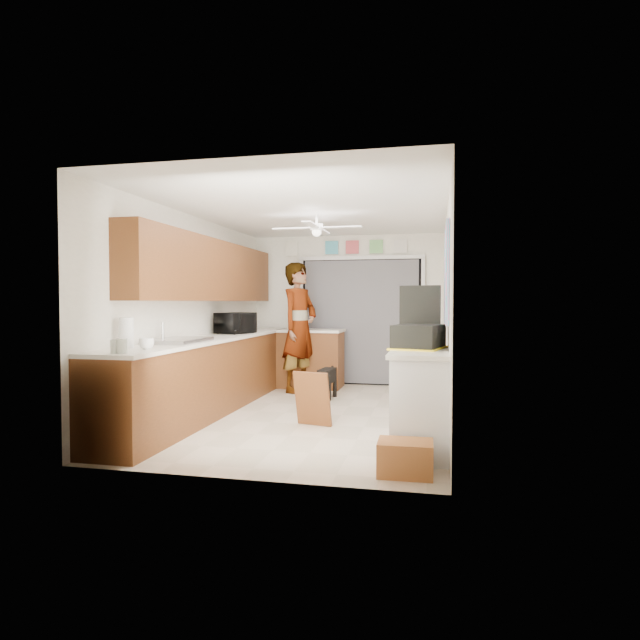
{
  "coord_description": "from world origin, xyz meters",
  "views": [
    {
      "loc": [
        1.49,
        -6.4,
        1.39
      ],
      "look_at": [
        0.0,
        0.4,
        1.15
      ],
      "focal_mm": 30.0,
      "sensor_mm": 36.0,
      "label": 1
    }
  ],
  "objects_px": {
    "suitcase": "(419,337)",
    "navy_crate": "(406,460)",
    "paper_towel_roll": "(126,333)",
    "cardboard_box": "(405,458)",
    "man": "(299,327)",
    "dog": "(327,382)",
    "cup": "(146,344)",
    "microwave": "(236,323)"
  },
  "relations": [
    {
      "from": "cup",
      "to": "cardboard_box",
      "type": "height_order",
      "value": "cup"
    },
    {
      "from": "dog",
      "to": "cardboard_box",
      "type": "bearing_deg",
      "value": -63.35
    },
    {
      "from": "microwave",
      "to": "dog",
      "type": "bearing_deg",
      "value": -56.76
    },
    {
      "from": "suitcase",
      "to": "man",
      "type": "height_order",
      "value": "man"
    },
    {
      "from": "cup",
      "to": "dog",
      "type": "xyz_separation_m",
      "value": [
        1.14,
        2.91,
        -0.75
      ]
    },
    {
      "from": "man",
      "to": "microwave",
      "type": "bearing_deg",
      "value": 162.57
    },
    {
      "from": "cardboard_box",
      "to": "paper_towel_roll",
      "type": "bearing_deg",
      "value": 172.3
    },
    {
      "from": "cardboard_box",
      "to": "cup",
      "type": "bearing_deg",
      "value": 173.69
    },
    {
      "from": "dog",
      "to": "navy_crate",
      "type": "bearing_deg",
      "value": -63.0
    },
    {
      "from": "cup",
      "to": "paper_towel_roll",
      "type": "relative_size",
      "value": 0.46
    },
    {
      "from": "cup",
      "to": "dog",
      "type": "distance_m",
      "value": 3.22
    },
    {
      "from": "navy_crate",
      "to": "paper_towel_roll",
      "type": "bearing_deg",
      "value": 173.45
    },
    {
      "from": "cardboard_box",
      "to": "dog",
      "type": "distance_m",
      "value": 3.44
    },
    {
      "from": "microwave",
      "to": "paper_towel_roll",
      "type": "height_order",
      "value": "paper_towel_roll"
    },
    {
      "from": "man",
      "to": "dog",
      "type": "distance_m",
      "value": 1.04
    },
    {
      "from": "paper_towel_roll",
      "to": "cardboard_box",
      "type": "height_order",
      "value": "paper_towel_roll"
    },
    {
      "from": "cardboard_box",
      "to": "navy_crate",
      "type": "distance_m",
      "value": 0.06
    },
    {
      "from": "suitcase",
      "to": "dog",
      "type": "distance_m",
      "value": 2.76
    },
    {
      "from": "paper_towel_roll",
      "to": "cardboard_box",
      "type": "bearing_deg",
      "value": -7.7
    },
    {
      "from": "dog",
      "to": "cup",
      "type": "bearing_deg",
      "value": -106.9
    },
    {
      "from": "suitcase",
      "to": "navy_crate",
      "type": "xyz_separation_m",
      "value": [
        -0.07,
        -0.86,
        -0.95
      ]
    },
    {
      "from": "microwave",
      "to": "cup",
      "type": "height_order",
      "value": "microwave"
    },
    {
      "from": "cup",
      "to": "microwave",
      "type": "bearing_deg",
      "value": 92.16
    },
    {
      "from": "suitcase",
      "to": "man",
      "type": "distance_m",
      "value": 3.34
    },
    {
      "from": "microwave",
      "to": "suitcase",
      "type": "height_order",
      "value": "microwave"
    },
    {
      "from": "cup",
      "to": "navy_crate",
      "type": "bearing_deg",
      "value": -5.03
    },
    {
      "from": "paper_towel_roll",
      "to": "dog",
      "type": "xyz_separation_m",
      "value": [
        1.41,
        2.82,
        -0.85
      ]
    },
    {
      "from": "microwave",
      "to": "man",
      "type": "distance_m",
      "value": 1.12
    },
    {
      "from": "cup",
      "to": "man",
      "type": "bearing_deg",
      "value": 79.86
    },
    {
      "from": "microwave",
      "to": "navy_crate",
      "type": "relative_size",
      "value": 1.54
    },
    {
      "from": "microwave",
      "to": "cardboard_box",
      "type": "distance_m",
      "value": 3.89
    },
    {
      "from": "microwave",
      "to": "cup",
      "type": "bearing_deg",
      "value": -161.81
    },
    {
      "from": "paper_towel_roll",
      "to": "suitcase",
      "type": "relative_size",
      "value": 0.56
    },
    {
      "from": "suitcase",
      "to": "man",
      "type": "relative_size",
      "value": 0.27
    },
    {
      "from": "microwave",
      "to": "man",
      "type": "bearing_deg",
      "value": -23.0
    },
    {
      "from": "paper_towel_roll",
      "to": "cardboard_box",
      "type": "distance_m",
      "value": 2.89
    },
    {
      "from": "cardboard_box",
      "to": "man",
      "type": "bearing_deg",
      "value": 116.52
    },
    {
      "from": "suitcase",
      "to": "cup",
      "type": "bearing_deg",
      "value": -151.17
    },
    {
      "from": "suitcase",
      "to": "dog",
      "type": "xyz_separation_m",
      "value": [
        -1.36,
        2.26,
        -0.81
      ]
    },
    {
      "from": "microwave",
      "to": "cardboard_box",
      "type": "bearing_deg",
      "value": -121.84
    },
    {
      "from": "cup",
      "to": "suitcase",
      "type": "relative_size",
      "value": 0.26
    },
    {
      "from": "cup",
      "to": "dog",
      "type": "height_order",
      "value": "cup"
    }
  ]
}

